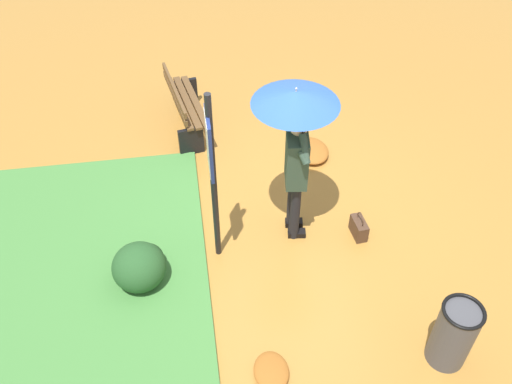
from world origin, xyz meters
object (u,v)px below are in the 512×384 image
person_with_umbrella (296,129)px  info_sign_post (211,163)px  park_bench (185,105)px  trash_bin (454,334)px  handbag (359,228)px

person_with_umbrella → info_sign_post: info_sign_post is taller
info_sign_post → park_bench: (2.58, 0.22, -1.04)m
person_with_umbrella → info_sign_post: bearing=107.5°
info_sign_post → park_bench: bearing=4.9°
trash_bin → info_sign_post: bearing=51.5°
handbag → trash_bin: trash_bin is taller
handbag → trash_bin: 1.84m
park_bench → trash_bin: bearing=-150.8°
info_sign_post → trash_bin: bearing=-128.5°
handbag → park_bench: 3.24m
trash_bin → park_bench: bearing=29.2°
handbag → trash_bin: bearing=-166.7°
person_with_umbrella → handbag: person_with_umbrella is taller
info_sign_post → trash_bin: info_sign_post is taller
park_bench → info_sign_post: bearing=-175.1°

